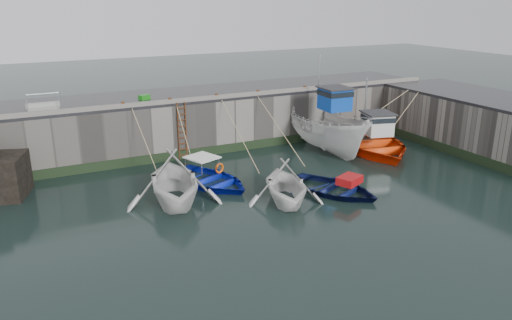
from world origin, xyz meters
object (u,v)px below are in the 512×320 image
boat_near_blacktrim (285,201)px  fish_crate (144,97)px  boat_far_white (328,130)px  ladder (182,131)px  bollard_d (258,92)px  boat_far_orange (372,142)px  boat_near_blue (210,184)px  bollard_c (216,96)px  bollard_b (170,100)px  boat_near_white (175,202)px  boat_near_navy (333,192)px  bollard_e (305,88)px  bollard_a (123,105)px

boat_near_blacktrim → fish_crate: 10.73m
boat_far_white → fish_crate: bearing=160.3°
ladder → bollard_d: (4.80, 0.34, 1.71)m
boat_far_orange → ladder: bearing=177.0°
boat_near_blue → bollard_c: bollard_c is taller
bollard_b → bollard_d: (5.30, 0.00, 0.00)m
ladder → boat_far_white: boat_far_white is taller
boat_near_blue → ladder: bearing=67.4°
bollard_b → bollard_c: 2.70m
boat_near_blacktrim → boat_near_white: bearing=173.2°
ladder → bollard_d: bearing=4.0°
bollard_c → boat_far_white: bearing=-22.6°
boat_far_white → bollard_d: 4.64m
boat_near_blacktrim → bollard_c: bearing=107.5°
ladder → boat_near_navy: size_ratio=0.72×
bollard_b → bollard_d: size_ratio=1.00×
bollard_e → boat_near_blacktrim: bearing=-126.3°
bollard_c → bollard_a: bearing=180.0°
bollard_a → bollard_b: bearing=0.0°
boat_far_white → bollard_b: size_ratio=27.12×
boat_near_navy → fish_crate: bearing=98.6°
bollard_b → bollard_c: size_ratio=1.00×
boat_far_orange → bollard_b: 11.88m
boat_near_white → bollard_e: (10.33, 6.01, 3.30)m
boat_near_white → boat_near_navy: boat_near_white is taller
boat_far_white → fish_crate: boat_far_white is taller
boat_far_orange → bollard_c: bearing=170.8°
boat_near_blue → bollard_c: (2.33, 4.64, 3.30)m
bollard_a → bollard_d: same height
fish_crate → bollard_a: bollard_a is taller
boat_near_blue → boat_near_navy: (4.73, -3.53, 0.00)m
boat_far_white → bollard_e: bearing=95.5°
bollard_b → bollard_c: bearing=0.0°
boat_far_white → bollard_e: (-0.12, 2.46, 2.09)m
bollard_c → bollard_e: 5.80m
boat_near_blacktrim → boat_far_orange: (8.39, 4.45, 0.47)m
fish_crate → bollard_a: size_ratio=2.03×
boat_near_blue → bollard_b: 5.70m
fish_crate → bollard_e: 9.62m
boat_near_blacktrim → boat_near_navy: 2.53m
boat_near_blacktrim → bollard_a: (-5.07, 8.09, 3.30)m
bollard_b → boat_far_white: bearing=-15.9°
bollard_d → fish_crate: bearing=166.7°
bollard_d → ladder: bearing=-176.0°
boat_near_white → bollard_d: bearing=51.6°
ladder → bollard_e: bearing=2.4°
boat_near_blacktrim → boat_far_orange: size_ratio=0.52×
fish_crate → bollard_d: bollard_d is taller
boat_near_white → fish_crate: (0.83, 7.50, 3.29)m
bollard_d → bollard_e: 3.20m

